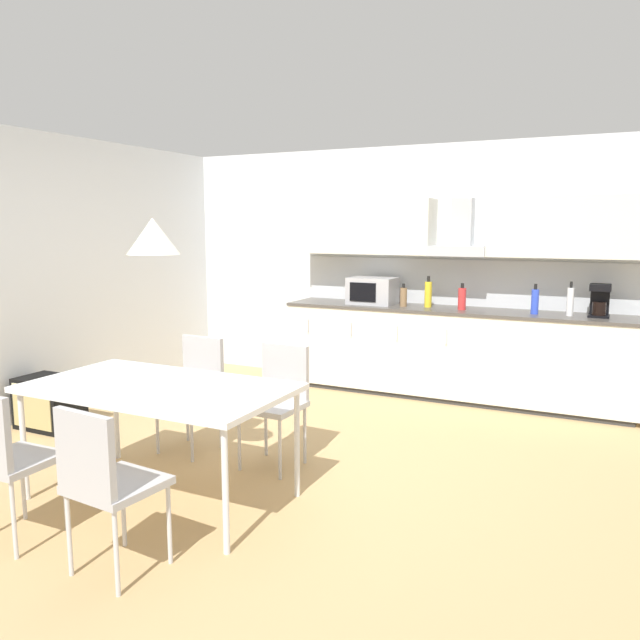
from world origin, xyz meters
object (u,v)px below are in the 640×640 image
bottle_blue (535,301)px  chair_near_left (1,451)px  coffee_maker (600,300)px  chair_near_right (104,475)px  bottle_white (570,301)px  bottle_brown (403,297)px  chair_far_left (195,382)px  microwave (372,291)px  pendant_lamp (153,236)px  bottle_yellow (428,294)px  chair_far_right (278,393)px  guitar_amp (49,403)px  bottle_red (462,298)px  dining_table (159,391)px

bottle_blue → chair_near_left: bottle_blue is taller
coffee_maker → chair_near_right: (-2.02, -4.03, -0.52)m
bottle_white → bottle_brown: bearing=-179.0°
chair_near_right → chair_far_left: 1.83m
microwave → pendant_lamp: 3.23m
coffee_maker → bottle_yellow: size_ratio=0.95×
bottle_brown → chair_far_left: bottle_brown is taller
bottle_white → chair_far_right: (-1.77, -2.30, -0.51)m
bottle_brown → pendant_lamp: bearing=-100.1°
bottle_yellow → guitar_amp: 3.69m
bottle_yellow → bottle_red: 0.36m
chair_near_left → bottle_blue: bearing=60.9°
microwave → chair_near_right: microwave is taller
microwave → pendant_lamp: size_ratio=1.50×
bottle_red → chair_far_right: (-0.78, -2.28, -0.49)m
bottle_brown → guitar_amp: 3.47m
chair_near_right → pendant_lamp: size_ratio=2.72×
guitar_amp → pendant_lamp: size_ratio=1.62×
chair_near_right → bottle_yellow: bearing=83.9°
coffee_maker → guitar_amp: size_ratio=0.58×
bottle_blue → chair_near_left: bearing=-119.1°
bottle_white → chair_far_right: size_ratio=0.36×
microwave → chair_far_right: size_ratio=0.55×
bottle_brown → chair_far_right: bottle_brown is taller
bottle_blue → bottle_red: bearing=179.7°
bottle_brown → dining_table: size_ratio=0.14×
dining_table → chair_far_left: chair_far_left is taller
bottle_blue → dining_table: 3.63m
microwave → bottle_yellow: bottle_yellow is taller
bottle_white → chair_near_left: size_ratio=0.36×
bottle_white → pendant_lamp: size_ratio=0.98×
chair_far_right → chair_far_left: bearing=-180.0°
bottle_blue → chair_far_left: size_ratio=0.33×
chair_far_left → pendant_lamp: pendant_lamp is taller
bottle_yellow → bottle_blue: (1.04, -0.05, -0.01)m
coffee_maker → bottle_brown: coffee_maker is taller
bottle_white → bottle_brown: (-1.59, -0.03, -0.03)m
bottle_yellow → chair_far_left: bottle_yellow is taller
chair_near_right → dining_table: bearing=113.4°
chair_far_left → chair_far_right: bearing=0.0°
chair_far_right → chair_far_left: 0.74m
bottle_red → guitar_amp: (-2.96, -2.43, -0.80)m
chair_near_left → guitar_amp: size_ratio=1.67×
bottle_blue → chair_near_right: (-1.47, -3.96, -0.50)m
bottle_blue → guitar_amp: bottle_blue is taller
bottle_brown → chair_far_left: size_ratio=0.27×
chair_far_right → chair_near_right: 1.68m
chair_far_right → pendant_lamp: (-0.37, -0.84, 1.13)m
chair_far_right → chair_near_left: (-0.74, -1.68, 0.00)m
bottle_yellow → bottle_white: bearing=-1.5°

